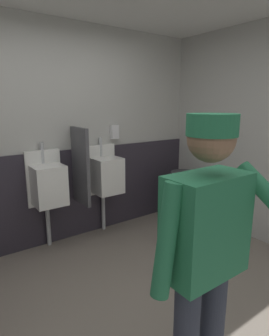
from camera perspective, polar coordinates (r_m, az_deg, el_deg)
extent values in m
cube|color=slate|center=(2.53, -1.55, -29.07)|extent=(4.83, 3.91, 0.04)
cube|color=#B2B2AD|center=(3.46, -18.01, 6.05)|extent=(4.83, 0.12, 2.59)
cube|color=#2D2833|center=(3.54, -16.81, -5.88)|extent=(4.23, 0.03, 1.12)
cube|color=white|center=(3.44, -17.78, -1.90)|extent=(0.40, 0.05, 0.65)
cube|color=white|center=(3.30, -16.79, -3.37)|extent=(0.34, 0.30, 0.45)
cylinder|color=#B7BABF|center=(3.37, -18.07, 2.91)|extent=(0.04, 0.04, 0.24)
cylinder|color=#B7BABF|center=(3.58, -16.96, -10.58)|extent=(0.05, 0.05, 0.55)
cube|color=white|center=(3.73, -6.81, -0.24)|extent=(0.40, 0.05, 0.65)
cube|color=white|center=(3.60, -5.47, -1.52)|extent=(0.34, 0.30, 0.45)
cylinder|color=#B7BABF|center=(3.66, -6.85, 4.22)|extent=(0.04, 0.04, 0.24)
cylinder|color=#B7BABF|center=(3.86, -6.29, -8.33)|extent=(0.05, 0.05, 0.55)
cube|color=#4C4C51|center=(3.36, -10.79, 0.35)|extent=(0.04, 0.40, 0.90)
cylinder|color=#2D3342|center=(1.97, 15.32, -28.18)|extent=(0.14, 0.14, 0.78)
cube|color=#26724C|center=(1.54, 14.18, -11.14)|extent=(0.45, 0.24, 0.54)
cylinder|color=#26724C|center=(1.36, 6.49, -14.28)|extent=(0.17, 0.09, 0.56)
sphere|color=#8C664C|center=(1.42, 15.18, 5.75)|extent=(0.24, 0.24, 0.24)
cylinder|color=#26724C|center=(1.41, 15.34, 8.36)|extent=(0.25, 0.25, 0.11)
cylinder|color=#38383D|center=(4.13, 9.83, -5.70)|extent=(0.39, 0.39, 0.73)
cube|color=silver|center=(3.75, -4.05, 7.26)|extent=(0.10, 0.07, 0.18)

